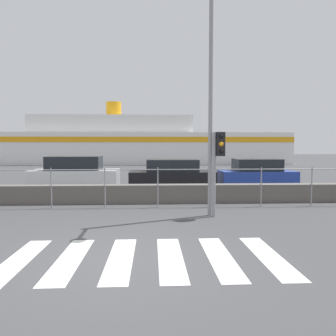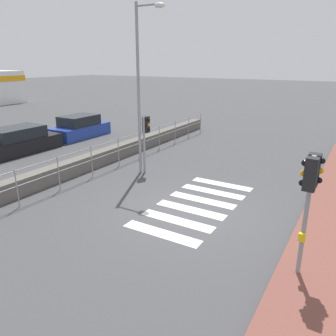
{
  "view_description": "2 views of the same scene",
  "coord_description": "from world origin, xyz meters",
  "px_view_note": "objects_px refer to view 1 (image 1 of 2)",
  "views": [
    {
      "loc": [
        0.69,
        -5.79,
        2.01
      ],
      "look_at": [
        1.06,
        2.0,
        1.5
      ],
      "focal_mm": 35.0,
      "sensor_mm": 36.0,
      "label": 1
    },
    {
      "loc": [
        -8.62,
        -4.36,
        4.62
      ],
      "look_at": [
        0.35,
        1.0,
        1.2
      ],
      "focal_mm": 35.0,
      "sensor_mm": 36.0,
      "label": 2
    }
  ],
  "objects_px": {
    "parked_car_black": "(172,174)",
    "parked_car_blue": "(257,174)",
    "streetlamp": "(212,70)",
    "traffic_light_far": "(218,155)",
    "ferry_boat": "(140,144)",
    "parked_car_white": "(75,173)"
  },
  "relations": [
    {
      "from": "streetlamp",
      "to": "parked_car_black",
      "type": "height_order",
      "value": "streetlamp"
    },
    {
      "from": "streetlamp",
      "to": "parked_car_black",
      "type": "relative_size",
      "value": 1.54
    },
    {
      "from": "parked_car_black",
      "to": "parked_car_blue",
      "type": "height_order",
      "value": "parked_car_blue"
    },
    {
      "from": "traffic_light_far",
      "to": "parked_car_blue",
      "type": "bearing_deg",
      "value": 64.74
    },
    {
      "from": "streetlamp",
      "to": "ferry_boat",
      "type": "distance_m",
      "value": 31.03
    },
    {
      "from": "streetlamp",
      "to": "parked_car_black",
      "type": "distance_m",
      "value": 8.46
    },
    {
      "from": "parked_car_black",
      "to": "parked_car_blue",
      "type": "xyz_separation_m",
      "value": [
        4.43,
        0.0,
        0.01
      ]
    },
    {
      "from": "traffic_light_far",
      "to": "ferry_boat",
      "type": "distance_m",
      "value": 30.94
    },
    {
      "from": "parked_car_blue",
      "to": "parked_car_black",
      "type": "bearing_deg",
      "value": -180.0
    },
    {
      "from": "parked_car_white",
      "to": "parked_car_blue",
      "type": "relative_size",
      "value": 1.15
    },
    {
      "from": "traffic_light_far",
      "to": "parked_car_blue",
      "type": "relative_size",
      "value": 0.63
    },
    {
      "from": "streetlamp",
      "to": "parked_car_white",
      "type": "xyz_separation_m",
      "value": [
        -5.61,
        7.65,
        -3.48
      ]
    },
    {
      "from": "streetlamp",
      "to": "ferry_boat",
      "type": "bearing_deg",
      "value": 95.83
    },
    {
      "from": "traffic_light_far",
      "to": "parked_car_blue",
      "type": "distance_m",
      "value": 8.47
    },
    {
      "from": "parked_car_white",
      "to": "parked_car_blue",
      "type": "distance_m",
      "value": 9.39
    },
    {
      "from": "ferry_boat",
      "to": "parked_car_black",
      "type": "height_order",
      "value": "ferry_boat"
    },
    {
      "from": "parked_car_blue",
      "to": "traffic_light_far",
      "type": "bearing_deg",
      "value": -115.26
    },
    {
      "from": "ferry_boat",
      "to": "parked_car_white",
      "type": "distance_m",
      "value": 23.36
    },
    {
      "from": "ferry_boat",
      "to": "parked_car_black",
      "type": "bearing_deg",
      "value": -83.84
    },
    {
      "from": "traffic_light_far",
      "to": "parked_car_white",
      "type": "bearing_deg",
      "value": 127.46
    },
    {
      "from": "traffic_light_far",
      "to": "streetlamp",
      "type": "distance_m",
      "value": 2.36
    },
    {
      "from": "parked_car_white",
      "to": "parked_car_black",
      "type": "height_order",
      "value": "parked_car_white"
    }
  ]
}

